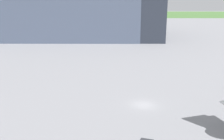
# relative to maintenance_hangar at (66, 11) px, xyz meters

# --- Properties ---
(ground_plane) EXTENTS (440.00, 440.00, 0.00)m
(ground_plane) POSITION_rel_maintenance_hangar_xyz_m (27.54, -82.36, -11.04)
(ground_plane) COLOR gray
(grass_field_strip) EXTENTS (440.00, 56.00, 0.08)m
(grass_field_strip) POSITION_rel_maintenance_hangar_xyz_m (27.54, 103.87, -11.00)
(grass_field_strip) COLOR #4A7539
(grass_field_strip) RESTS_ON ground_plane
(maintenance_hangar) EXTENTS (84.74, 41.59, 23.00)m
(maintenance_hangar) POSITION_rel_maintenance_hangar_xyz_m (0.00, 0.00, 0.00)
(maintenance_hangar) COLOR #232833
(maintenance_hangar) RESTS_ON ground_plane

